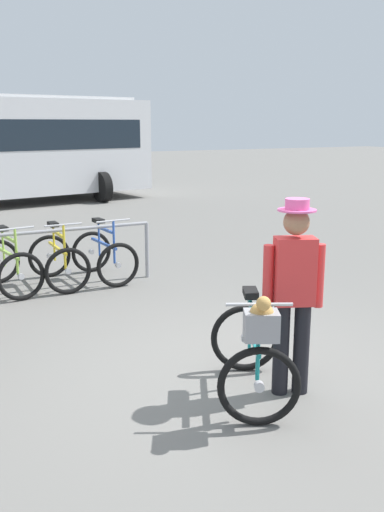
{
  "coord_description": "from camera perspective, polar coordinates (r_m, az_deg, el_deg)",
  "views": [
    {
      "loc": [
        -2.61,
        -4.33,
        2.33
      ],
      "look_at": [
        -0.03,
        0.72,
        1.0
      ],
      "focal_mm": 39.92,
      "sensor_mm": 36.0,
      "label": 1
    }
  ],
  "objects": [
    {
      "name": "bike_rack_rail",
      "position": [
        8.32,
        -12.36,
        1.16
      ],
      "size": [
        2.51,
        0.07,
        0.88
      ],
      "color": "#99999E",
      "rests_on": "ground"
    },
    {
      "name": "racked_bike_lime",
      "position": [
        8.39,
        -17.89,
        -0.97
      ],
      "size": [
        0.81,
        1.18,
        0.97
      ],
      "color": "black",
      "rests_on": "ground"
    },
    {
      "name": "featured_bicycle",
      "position": [
        4.85,
        6.2,
        -9.21
      ],
      "size": [
        1.07,
        1.26,
        1.09
      ],
      "color": "black",
      "rests_on": "ground"
    },
    {
      "name": "racked_bike_yellow",
      "position": [
        8.52,
        -13.26,
        -0.47
      ],
      "size": [
        0.68,
        1.09,
        0.97
      ],
      "color": "black",
      "rests_on": "ground"
    },
    {
      "name": "ground_plane",
      "position": [
        5.57,
        3.73,
        -11.56
      ],
      "size": [
        80.0,
        80.0,
        0.0
      ],
      "primitive_type": "plane",
      "color": "slate"
    },
    {
      "name": "person_with_featured_bike",
      "position": [
        4.92,
        10.14,
        -3.33
      ],
      "size": [
        0.5,
        0.32,
        1.72
      ],
      "color": "black",
      "rests_on": "ground"
    },
    {
      "name": "racked_bike_blue",
      "position": [
        8.71,
        -8.8,
        0.03
      ],
      "size": [
        0.75,
        1.14,
        0.97
      ],
      "color": "black",
      "rests_on": "ground"
    }
  ]
}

